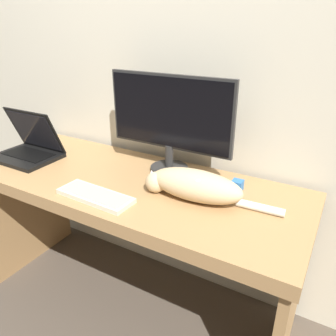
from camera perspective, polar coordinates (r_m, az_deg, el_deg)
The scene contains 7 objects.
wall_back at distance 1.71m, azimuth -0.12°, elevation 19.62°, with size 6.40×0.06×2.60m.
desk at distance 1.62m, azimuth -6.81°, elevation -6.76°, with size 1.66×0.64×0.76m.
monitor at distance 1.54m, azimuth 0.25°, elevation 8.45°, with size 0.63×0.19×0.47m.
laptop at distance 1.92m, azimuth -23.04°, elevation 3.17°, with size 0.34×0.25×0.26m.
external_keyboard at distance 1.41m, azimuth -12.54°, elevation -4.72°, with size 0.34×0.14×0.02m.
cat at distance 1.35m, azimuth 4.52°, elevation -2.90°, with size 0.58×0.17×0.13m.
small_toy at distance 1.46m, azimuth 11.97°, elevation -2.95°, with size 0.05×0.05×0.05m.
Camera 1 is at (0.85, -0.78, 1.44)m, focal length 35.00 mm.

